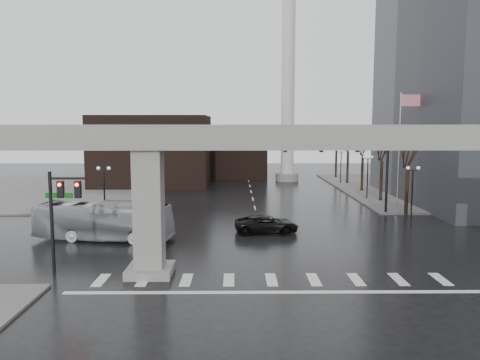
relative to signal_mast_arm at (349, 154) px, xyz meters
The scene contains 23 objects.
ground 21.64m from the signal_mast_arm, 115.57° to the right, with size 160.00×160.00×0.00m, color black.
sidewalk_ne 24.86m from the signal_mast_arm, 45.33° to the left, with size 28.00×36.00×0.15m, color slate.
sidewalk_nw 39.41m from the signal_mast_arm, 153.82° to the left, with size 28.00×36.00×0.15m, color slate.
elevated_guideway 20.35m from the signal_mast_arm, 112.35° to the right, with size 48.00×2.60×8.70m.
building_far_left 32.68m from the signal_mast_arm, 134.74° to the left, with size 16.00×14.00×10.00m, color black.
building_far_mid 35.02m from the signal_mast_arm, 108.32° to the left, with size 10.00×10.00×8.00m, color black.
smokestack 28.38m from the signal_mast_arm, 96.28° to the left, with size 3.60×3.60×30.00m.
signal_mast_arm is the anchor object (origin of this frame).
signal_left_pole 28.09m from the signal_mast_arm, 139.26° to the right, with size 2.30×0.30×6.00m.
flagpole_assembly 7.27m from the signal_mast_arm, 26.93° to the left, with size 2.06×0.12×12.00m.
lamp_right_0 6.99m from the signal_mast_arm, 46.80° to the right, with size 1.22×0.32×5.11m.
lamp_right_1 10.51m from the signal_mast_arm, 63.90° to the left, with size 1.22×0.32×5.11m.
lamp_right_2 23.75m from the signal_mast_arm, 79.01° to the left, with size 1.22×0.32×5.11m.
lamp_left_0 23.12m from the signal_mast_arm, 167.96° to the right, with size 1.22×0.32×5.11m.
lamp_left_1 24.42m from the signal_mast_arm, 157.75° to the left, with size 1.22×0.32×5.11m.
lamp_left_2 32.40m from the signal_mast_arm, 134.11° to the left, with size 1.22×0.32×5.11m.
tree_right_0 6.37m from the signal_mast_arm, ahead, with size 1.09×1.58×7.50m.
tree_right_1 9.57m from the signal_mast_arm, 52.50° to the left, with size 1.09×1.61×7.67m.
tree_right_2 16.45m from the signal_mast_arm, 70.00° to the left, with size 1.10×1.63×7.85m.
tree_right_3 24.04m from the signal_mast_arm, 76.58° to the left, with size 1.11×1.66×8.02m.
tree_right_4 31.83m from the signal_mast_arm, 79.94° to the left, with size 1.12×1.69×8.19m.
pickup_truck 12.88m from the signal_mast_arm, 136.04° to the right, with size 2.37×5.14×1.43m, color black.
city_bus 23.88m from the signal_mast_arm, 153.56° to the right, with size 2.46×10.51×2.93m, color #ACACB1.
Camera 1 is at (-2.00, -26.51, 8.68)m, focal length 35.00 mm.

